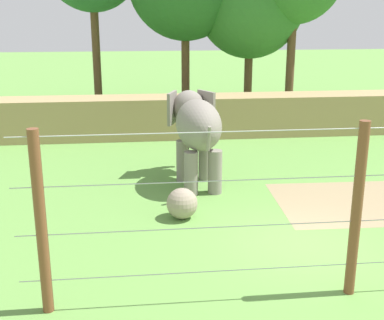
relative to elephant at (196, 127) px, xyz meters
name	(u,v)px	position (x,y,z in m)	size (l,w,h in m)	color
ground_plane	(305,244)	(2.17, -4.87, -1.95)	(120.00, 120.00, 0.00)	#609342
dirt_patch	(358,202)	(4.69, -2.28, -1.94)	(4.94, 3.72, 0.01)	#937F5B
embankment_wall	(226,115)	(2.17, 6.70, -1.03)	(36.00, 1.80, 1.83)	tan
elephant	(196,127)	(0.00, 0.00, 0.00)	(1.75, 3.97, 2.94)	gray
enrichment_ball	(182,203)	(-0.75, -2.90, -1.51)	(0.87, 0.87, 0.87)	gray
cable_fence	(351,211)	(2.22, -7.19, -0.12)	(12.85, 0.21, 3.64)	brown
tree_left_of_centre	(250,1)	(4.24, 11.67, 4.08)	(5.78, 5.78, 9.07)	brown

